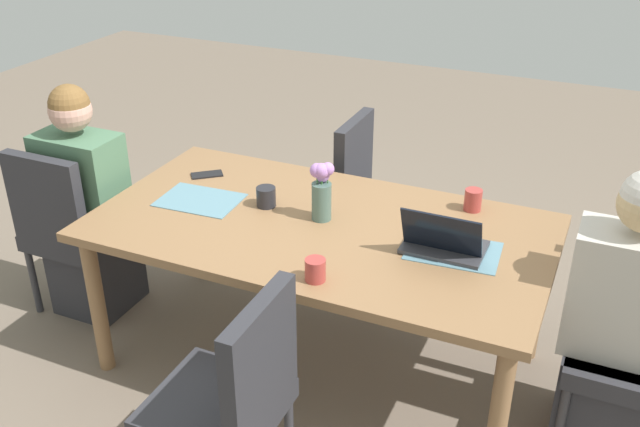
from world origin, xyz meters
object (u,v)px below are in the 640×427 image
at_px(chair_head_right_left_mid, 69,224).
at_px(laptop_head_left_left_near, 443,243).
at_px(chair_near_right_near, 373,194).
at_px(dining_table, 320,239).
at_px(person_head_right_left_mid, 88,215).
at_px(chair_far_left_far, 233,394).
at_px(phone_black, 207,175).
at_px(chair_head_left_left_near, 633,332).
at_px(person_head_left_left_near, 617,333).
at_px(flower_vase, 322,188).
at_px(coffee_mug_near_right, 473,200).
at_px(coffee_mug_near_left, 315,270).
at_px(coffee_mug_centre_left, 266,197).

distance_m(chair_head_right_left_mid, laptop_head_left_left_near, 1.87).
bearing_deg(chair_near_right_near, dining_table, 93.73).
xyz_separation_m(person_head_right_left_mid, chair_near_right_near, (-1.19, -0.86, -0.03)).
height_order(chair_far_left_far, phone_black, chair_far_left_far).
distance_m(chair_head_left_left_near, person_head_right_left_mid, 2.53).
bearing_deg(laptop_head_left_left_near, phone_black, -11.25).
xyz_separation_m(chair_head_left_left_near, person_head_left_left_near, (0.06, 0.07, 0.03)).
height_order(chair_near_right_near, flower_vase, flower_vase).
distance_m(chair_near_right_near, coffee_mug_near_right, 0.80).
xyz_separation_m(chair_head_right_left_mid, coffee_mug_near_left, (-1.47, 0.30, 0.28)).
height_order(person_head_left_left_near, chair_near_right_near, person_head_left_left_near).
height_order(chair_head_right_left_mid, chair_near_right_near, same).
xyz_separation_m(person_head_left_left_near, coffee_mug_near_right, (0.66, -0.38, 0.25)).
relative_size(flower_vase, coffee_mug_centre_left, 2.90).
bearing_deg(phone_black, coffee_mug_centre_left, 117.92).
bearing_deg(coffee_mug_near_right, flower_vase, 30.96).
distance_m(coffee_mug_near_right, coffee_mug_centre_left, 0.91).
distance_m(person_head_left_left_near, coffee_mug_near_left, 1.17).
bearing_deg(phone_black, flower_vase, 125.62).
bearing_deg(laptop_head_left_left_near, coffee_mug_centre_left, -5.17).
relative_size(person_head_right_left_mid, coffee_mug_near_right, 12.26).
bearing_deg(person_head_left_left_near, laptop_head_left_left_near, 2.45).
bearing_deg(dining_table, laptop_head_left_left_near, 178.22).
bearing_deg(coffee_mug_near_left, chair_far_left_far, 75.71).
relative_size(person_head_right_left_mid, laptop_head_left_left_near, 3.73).
bearing_deg(chair_far_left_far, coffee_mug_near_right, -112.37).
relative_size(chair_head_right_left_mid, chair_near_right_near, 1.00).
height_order(coffee_mug_near_left, coffee_mug_centre_left, coffee_mug_centre_left).
height_order(chair_head_left_left_near, person_head_left_left_near, person_head_left_left_near).
relative_size(chair_far_left_far, coffee_mug_centre_left, 10.06).
xyz_separation_m(dining_table, phone_black, (0.70, -0.23, 0.08)).
height_order(dining_table, laptop_head_left_left_near, laptop_head_left_left_near).
xyz_separation_m(chair_head_left_left_near, coffee_mug_centre_left, (1.57, 0.03, 0.28)).
distance_m(dining_table, coffee_mug_near_right, 0.69).
bearing_deg(dining_table, person_head_right_left_mid, 1.65).
xyz_separation_m(chair_head_right_left_mid, person_head_right_left_mid, (-0.06, -0.07, 0.03)).
distance_m(person_head_right_left_mid, coffee_mug_near_left, 1.48).
height_order(chair_far_left_far, flower_vase, flower_vase).
relative_size(chair_head_left_left_near, chair_near_right_near, 1.00).
xyz_separation_m(person_head_left_left_near, chair_far_left_far, (1.17, 0.86, -0.03)).
bearing_deg(chair_head_left_left_near, chair_near_right_near, -28.78).
bearing_deg(coffee_mug_near_right, chair_near_right_near, -35.00).
distance_m(person_head_right_left_mid, laptop_head_left_left_near, 1.80).
height_order(chair_near_right_near, coffee_mug_centre_left, chair_near_right_near).
relative_size(chair_head_left_left_near, coffee_mug_near_right, 9.23).
xyz_separation_m(coffee_mug_near_left, coffee_mug_centre_left, (0.45, -0.46, 0.00)).
relative_size(person_head_left_left_near, person_head_right_left_mid, 1.00).
distance_m(chair_far_left_far, coffee_mug_near_left, 0.53).
height_order(chair_head_left_left_near, chair_far_left_far, same).
height_order(dining_table, chair_head_right_left_mid, chair_head_right_left_mid).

